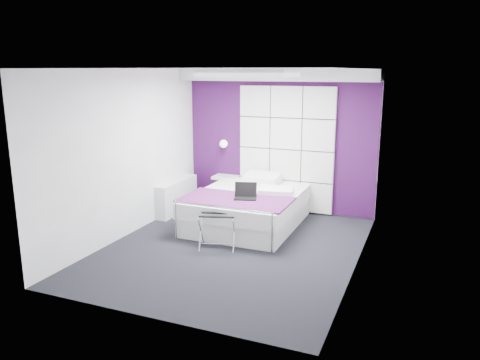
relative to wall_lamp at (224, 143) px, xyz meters
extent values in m
plane|color=black|center=(1.05, -2.06, -1.22)|extent=(4.40, 4.40, 0.00)
plane|color=white|center=(1.05, -2.06, 1.38)|extent=(4.40, 4.40, 0.00)
plane|color=silver|center=(1.05, 0.14, 0.08)|extent=(3.60, 0.00, 3.60)
plane|color=silver|center=(-0.75, -2.06, 0.08)|extent=(0.00, 4.40, 4.40)
plane|color=silver|center=(2.85, -2.06, 0.08)|extent=(0.00, 4.40, 4.40)
cube|color=#380E3F|center=(1.05, 0.13, 0.08)|extent=(3.58, 0.02, 2.58)
cube|color=silver|center=(1.05, -0.11, 1.28)|extent=(3.58, 0.50, 0.20)
sphere|color=white|center=(0.00, 0.00, 0.00)|extent=(0.15, 0.15, 0.15)
cube|color=silver|center=(-0.64, -0.76, -0.92)|extent=(0.22, 1.20, 0.60)
cube|color=silver|center=(0.86, -0.98, -1.07)|extent=(1.64, 2.05, 0.31)
cube|color=silver|center=(0.86, -0.98, -0.78)|extent=(1.68, 2.09, 0.26)
cube|color=#591856|center=(0.86, -1.50, -0.64)|extent=(1.74, 0.92, 0.03)
cube|color=silver|center=(0.04, -0.04, -0.65)|extent=(0.47, 0.36, 0.05)
cube|color=black|center=(0.84, -2.13, -0.71)|extent=(0.52, 0.38, 0.01)
cube|color=black|center=(1.00, -1.43, -0.62)|extent=(0.35, 0.25, 0.02)
cube|color=black|center=(1.00, -1.31, -0.49)|extent=(0.35, 0.01, 0.23)
camera|label=1|loc=(3.63, -8.09, 1.35)|focal=35.00mm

